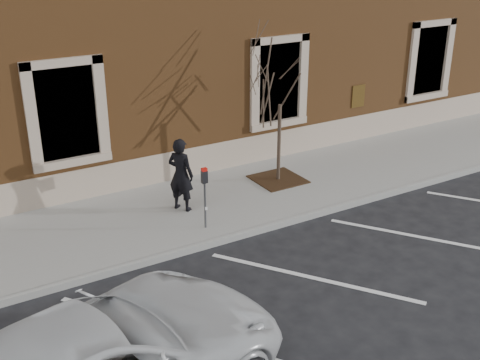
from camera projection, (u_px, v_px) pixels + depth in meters
ground at (254, 233)px, 13.66m from camera, size 120.00×120.00×0.00m
sidewalk_near at (216, 203)px, 15.02m from camera, size 40.00×3.50×0.15m
curb_near at (255, 231)px, 13.60m from camera, size 40.00×0.12×0.15m
parking_stripes at (312, 278)px, 11.92m from camera, size 28.00×4.40×0.01m
building_civic at (120, 14)px, 18.25m from camera, size 40.00×8.62×8.00m
man at (181, 175)px, 14.16m from camera, size 0.72×0.78×1.79m
parking_meter at (205, 187)px, 13.23m from camera, size 0.13×0.10×1.44m
tree_grate at (278, 179)px, 16.18m from camera, size 1.26×1.26×0.03m
sapling at (281, 83)px, 15.16m from camera, size 2.28×2.28×3.80m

